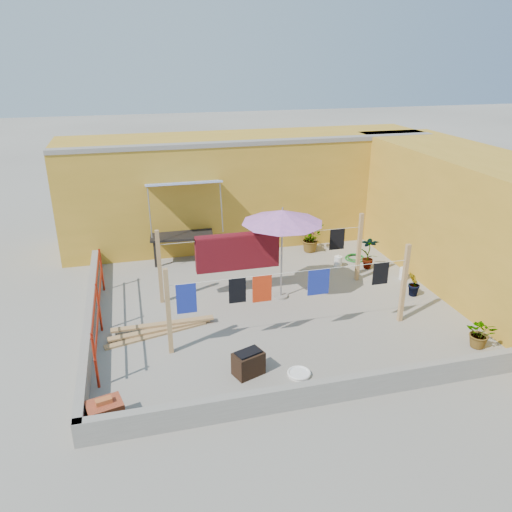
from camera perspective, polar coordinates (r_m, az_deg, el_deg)
name	(u,v)px	position (r m, az deg, el deg)	size (l,w,h in m)	color
ground	(273,305)	(11.74, 1.95, -5.60)	(80.00, 80.00, 0.00)	#9E998E
wall_back	(246,188)	(15.54, -1.10, 7.83)	(11.00, 3.27, 3.21)	gold
wall_right	(476,222)	(13.45, 23.87, 3.53)	(2.40, 9.00, 3.20)	gold
parapet_front	(333,390)	(8.79, 8.75, -14.91)	(8.30, 0.16, 0.44)	gray
parapet_left	(90,318)	(11.31, -18.44, -6.76)	(0.16, 7.30, 0.44)	gray
red_railing	(98,300)	(10.89, -17.61, -4.85)	(0.05, 4.20, 1.10)	#A62310
clothesline_rig	(245,256)	(11.65, -1.27, -0.04)	(5.09, 2.35, 1.80)	tan
patio_umbrella	(282,217)	(11.33, 3.04, 4.47)	(2.28, 2.28, 2.26)	gray
outdoor_table	(182,237)	(14.04, -8.46, 2.20)	(1.79, 1.03, 0.80)	black
brick_stack	(105,413)	(8.60, -16.84, -16.80)	(0.63, 0.52, 0.48)	#9C4324
lumber_pile	(160,329)	(10.83, -10.91, -8.20)	(2.32, 0.70, 0.14)	tan
brazier	(248,363)	(9.31, -0.88, -12.13)	(0.63, 0.52, 0.48)	black
white_basin	(299,373)	(9.41, 4.93, -13.23)	(0.44, 0.44, 0.08)	white
water_jug_a	(404,273)	(13.53, 16.52, -1.92)	(0.22, 0.22, 0.35)	white
water_jug_b	(338,262)	(13.88, 9.36, -0.63)	(0.22, 0.22, 0.35)	white
green_hose	(355,258)	(14.53, 11.25, -0.19)	(0.58, 0.58, 0.08)	#186C20
plant_back_a	(310,238)	(14.80, 6.22, 2.04)	(0.72, 0.63, 0.80)	#175119
plant_back_b	(311,239)	(14.94, 6.27, 1.97)	(0.37, 0.37, 0.67)	#175119
plant_right_a	(369,252)	(13.83, 12.78, 0.41)	(0.49, 0.33, 0.93)	#175119
plant_right_b	(414,284)	(12.60, 17.62, -3.08)	(0.35, 0.28, 0.64)	#175119
plant_right_c	(481,333)	(10.98, 24.30, -8.04)	(0.57, 0.49, 0.63)	#175119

